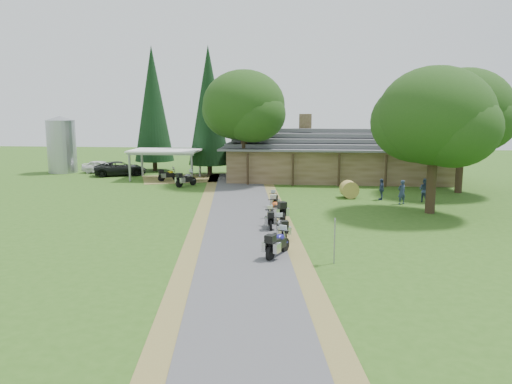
# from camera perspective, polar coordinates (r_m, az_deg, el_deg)

# --- Properties ---
(ground) EXTENTS (120.00, 120.00, 0.00)m
(ground) POSITION_cam_1_polar(r_m,az_deg,el_deg) (25.17, -1.62, -6.06)
(ground) COLOR #2E5417
(ground) RESTS_ON ground
(driveway) EXTENTS (51.95, 51.95, 0.00)m
(driveway) POSITION_cam_1_polar(r_m,az_deg,el_deg) (29.08, -1.59, -3.91)
(driveway) COLOR #464649
(driveway) RESTS_ON ground
(lodge) EXTENTS (21.40, 9.40, 4.90)m
(lodge) POSITION_cam_1_polar(r_m,az_deg,el_deg) (48.31, 9.17, 4.34)
(lodge) COLOR brown
(lodge) RESTS_ON ground
(silo) EXTENTS (3.27, 3.27, 5.95)m
(silo) POSITION_cam_1_polar(r_m,az_deg,el_deg) (56.51, -21.34, 5.09)
(silo) COLOR gray
(silo) RESTS_ON ground
(carport) EXTENTS (6.58, 4.44, 2.83)m
(carport) POSITION_cam_1_polar(r_m,az_deg,el_deg) (48.71, -10.27, 3.12)
(carport) COLOR white
(carport) RESTS_ON ground
(car_white_sedan) EXTENTS (3.07, 5.41, 1.70)m
(car_white_sedan) POSITION_cam_1_polar(r_m,az_deg,el_deg) (54.70, -17.32, 2.95)
(car_white_sedan) COLOR white
(car_white_sedan) RESTS_ON ground
(car_dark_suv) EXTENTS (4.47, 6.11, 2.15)m
(car_dark_suv) POSITION_cam_1_polar(r_m,az_deg,el_deg) (52.30, -15.26, 3.01)
(car_dark_suv) COLOR black
(car_dark_suv) RESTS_ON ground
(motorcycle_row_a) EXTENTS (1.35, 2.05, 1.34)m
(motorcycle_row_a) POSITION_cam_1_polar(r_m,az_deg,el_deg) (23.17, 2.52, -5.74)
(motorcycle_row_a) COLOR navy
(motorcycle_row_a) RESTS_ON ground
(motorcycle_row_b) EXTENTS (1.03, 1.87, 1.22)m
(motorcycle_row_b) POSITION_cam_1_polar(r_m,az_deg,el_deg) (26.40, 2.93, -3.96)
(motorcycle_row_b) COLOR #A1A3A8
(motorcycle_row_b) RESTS_ON ground
(motorcycle_row_c) EXTENTS (0.78, 1.81, 1.20)m
(motorcycle_row_c) POSITION_cam_1_polar(r_m,az_deg,el_deg) (28.54, 1.63, -2.93)
(motorcycle_row_c) COLOR #DDD300
(motorcycle_row_c) RESTS_ON ground
(motorcycle_row_d) EXTENTS (1.55, 2.22, 1.46)m
(motorcycle_row_d) POSITION_cam_1_polar(r_m,az_deg,el_deg) (30.47, 2.39, -1.88)
(motorcycle_row_d) COLOR #D15720
(motorcycle_row_d) RESTS_ON ground
(motorcycle_row_e) EXTENTS (0.85, 1.79, 1.17)m
(motorcycle_row_e) POSITION_cam_1_polar(r_m,az_deg,el_deg) (34.04, 2.06, -0.90)
(motorcycle_row_e) COLOR black
(motorcycle_row_e) RESTS_ON ground
(motorcycle_carport_a) EXTENTS (1.81, 1.70, 1.28)m
(motorcycle_carport_a) POSITION_cam_1_polar(r_m,az_deg,el_deg) (47.47, -9.98, 2.03)
(motorcycle_carport_a) COLOR yellow
(motorcycle_carport_a) RESTS_ON ground
(motorcycle_carport_b) EXTENTS (1.70, 2.11, 1.42)m
(motorcycle_carport_b) POSITION_cam_1_polar(r_m,az_deg,el_deg) (43.92, -7.99, 1.56)
(motorcycle_carport_b) COLOR slate
(motorcycle_carport_b) RESTS_ON ground
(person_a) EXTENTS (0.71, 0.65, 2.04)m
(person_a) POSITION_cam_1_polar(r_m,az_deg,el_deg) (36.91, 16.33, 0.22)
(person_a) COLOR navy
(person_a) RESTS_ON ground
(person_b) EXTENTS (0.71, 0.71, 2.04)m
(person_b) POSITION_cam_1_polar(r_m,az_deg,el_deg) (38.24, 18.72, 0.42)
(person_b) COLOR navy
(person_b) RESTS_ON ground
(person_c) EXTENTS (0.49, 0.60, 1.87)m
(person_c) POSITION_cam_1_polar(r_m,az_deg,el_deg) (38.24, 14.15, 0.50)
(person_c) COLOR navy
(person_c) RESTS_ON ground
(hay_bale) EXTENTS (1.45, 1.36, 1.29)m
(hay_bale) POSITION_cam_1_polar(r_m,az_deg,el_deg) (38.66, 10.60, 0.30)
(hay_bale) COLOR olive
(hay_bale) RESTS_ON ground
(sign_post) EXTENTS (0.37, 0.06, 2.06)m
(sign_post) POSITION_cam_1_polar(r_m,az_deg,el_deg) (22.24, 8.97, -5.55)
(sign_post) COLOR gray
(sign_post) RESTS_ON ground
(oak_lodge_left) EXTENTS (7.31, 7.31, 11.33)m
(oak_lodge_left) POSITION_cam_1_polar(r_m,az_deg,el_deg) (44.98, -1.40, 8.18)
(oak_lodge_left) COLOR #193810
(oak_lodge_left) RESTS_ON ground
(oak_lodge_right) EXTENTS (7.63, 7.63, 10.75)m
(oak_lodge_right) POSITION_cam_1_polar(r_m,az_deg,el_deg) (43.11, 22.53, 7.00)
(oak_lodge_right) COLOR #193810
(oak_lodge_right) RESTS_ON ground
(oak_driveway) EXTENTS (7.37, 7.37, 10.15)m
(oak_driveway) POSITION_cam_1_polar(r_m,az_deg,el_deg) (33.93, 19.70, 6.15)
(oak_driveway) COLOR #193810
(oak_driveway) RESTS_ON ground
(cedar_near) EXTENTS (4.19, 4.19, 12.92)m
(cedar_near) POSITION_cam_1_polar(r_m,az_deg,el_deg) (50.86, -5.41, 9.20)
(cedar_near) COLOR black
(cedar_near) RESTS_ON ground
(cedar_far) EXTENTS (4.17, 4.17, 13.30)m
(cedar_far) POSITION_cam_1_polar(r_m,az_deg,el_deg) (55.17, -11.68, 9.27)
(cedar_far) COLOR black
(cedar_far) RESTS_ON ground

